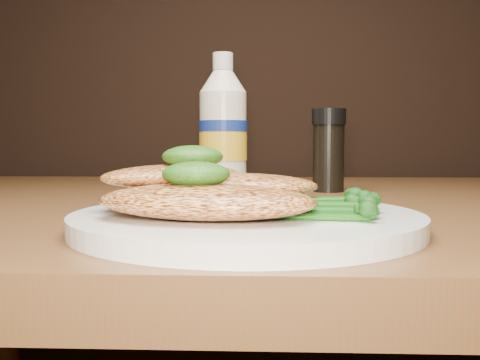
{
  "coord_description": "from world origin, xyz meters",
  "views": [
    {
      "loc": [
        -0.03,
        0.38,
        0.82
      ],
      "look_at": [
        -0.05,
        0.8,
        0.79
      ],
      "focal_mm": 40.38,
      "sensor_mm": 36.0,
      "label": 1
    }
  ],
  "objects": [
    {
      "name": "plate",
      "position": [
        -0.04,
        0.8,
        0.76
      ],
      "size": [
        0.27,
        0.27,
        0.01
      ],
      "primitive_type": "cylinder",
      "color": "white",
      "rests_on": "dining_table"
    },
    {
      "name": "chicken_front",
      "position": [
        -0.07,
        0.76,
        0.78
      ],
      "size": [
        0.17,
        0.11,
        0.03
      ],
      "primitive_type": "ellipsoid",
      "rotation": [
        0.0,
        0.0,
        -0.15
      ],
      "color": "#F6924E",
      "rests_on": "plate"
    },
    {
      "name": "chicken_mid",
      "position": [
        -0.06,
        0.81,
        0.78
      ],
      "size": [
        0.14,
        0.07,
        0.02
      ],
      "primitive_type": "ellipsoid",
      "rotation": [
        0.0,
        0.0,
        -0.04
      ],
      "color": "#F6924E",
      "rests_on": "plate"
    },
    {
      "name": "chicken_back",
      "position": [
        -0.11,
        0.82,
        0.79
      ],
      "size": [
        0.14,
        0.13,
        0.02
      ],
      "primitive_type": "ellipsoid",
      "rotation": [
        0.0,
        0.0,
        0.65
      ],
      "color": "#F6924E",
      "rests_on": "plate"
    },
    {
      "name": "pesto_front",
      "position": [
        -0.08,
        0.76,
        0.8
      ],
      "size": [
        0.06,
        0.05,
        0.02
      ],
      "primitive_type": "ellipsoid",
      "rotation": [
        0.0,
        0.0,
        -0.19
      ],
      "color": "black",
      "rests_on": "chicken_front"
    },
    {
      "name": "pesto_back",
      "position": [
        -0.09,
        0.82,
        0.81
      ],
      "size": [
        0.05,
        0.05,
        0.02
      ],
      "primitive_type": "ellipsoid",
      "rotation": [
        0.0,
        0.0,
        0.06
      ],
      "color": "black",
      "rests_on": "chicken_back"
    },
    {
      "name": "broccolini_bundle",
      "position": [
        -0.0,
        0.78,
        0.77
      ],
      "size": [
        0.15,
        0.13,
        0.02
      ],
      "primitive_type": null,
      "rotation": [
        0.0,
        0.0,
        0.33
      ],
      "color": "#165111",
      "rests_on": "plate"
    },
    {
      "name": "mayo_bottle",
      "position": [
        -0.09,
        1.16,
        0.85
      ],
      "size": [
        0.09,
        0.09,
        0.2
      ],
      "primitive_type": null,
      "rotation": [
        0.0,
        0.0,
        0.32
      ],
      "color": "white",
      "rests_on": "dining_table"
    },
    {
      "name": "pepper_grinder",
      "position": [
        0.06,
        1.13,
        0.81
      ],
      "size": [
        0.06,
        0.06,
        0.12
      ],
      "primitive_type": null,
      "rotation": [
        0.0,
        0.0,
        0.29
      ],
      "color": "black",
      "rests_on": "dining_table"
    }
  ]
}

